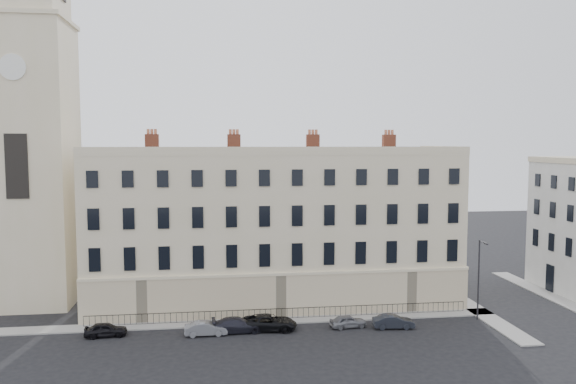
# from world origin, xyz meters

# --- Properties ---
(ground) EXTENTS (160.00, 160.00, 0.00)m
(ground) POSITION_xyz_m (0.00, 0.00, 0.00)
(ground) COLOR black
(ground) RESTS_ON ground
(terrace) EXTENTS (36.22, 12.22, 17.00)m
(terrace) POSITION_xyz_m (-5.97, 11.97, 7.50)
(terrace) COLOR beige
(terrace) RESTS_ON ground
(church_tower) EXTENTS (8.00, 8.13, 44.00)m
(church_tower) POSITION_xyz_m (-30.00, 14.00, 18.66)
(church_tower) COLOR beige
(church_tower) RESTS_ON ground
(pavement_terrace) EXTENTS (48.00, 2.00, 0.12)m
(pavement_terrace) POSITION_xyz_m (-10.00, 5.00, 0.06)
(pavement_terrace) COLOR gray
(pavement_terrace) RESTS_ON ground
(pavement_east_return) EXTENTS (2.00, 24.00, 0.12)m
(pavement_east_return) POSITION_xyz_m (13.00, 8.00, 0.06)
(pavement_east_return) COLOR gray
(pavement_east_return) RESTS_ON ground
(pavement_adjacent) EXTENTS (2.00, 20.00, 0.12)m
(pavement_adjacent) POSITION_xyz_m (23.00, 10.00, 0.06)
(pavement_adjacent) COLOR gray
(pavement_adjacent) RESTS_ON ground
(railings) EXTENTS (35.00, 0.04, 0.96)m
(railings) POSITION_xyz_m (-6.00, 5.40, 0.55)
(railings) COLOR black
(railings) RESTS_ON ground
(car_a) EXTENTS (3.55, 1.62, 1.18)m
(car_a) POSITION_xyz_m (-21.13, 2.84, 0.59)
(car_a) COLOR black
(car_a) RESTS_ON ground
(car_b) EXTENTS (3.61, 1.34, 1.18)m
(car_b) POSITION_xyz_m (-12.83, 2.05, 0.59)
(car_b) COLOR slate
(car_b) RESTS_ON ground
(car_c) EXTENTS (4.46, 1.99, 1.27)m
(car_c) POSITION_xyz_m (-10.16, 2.48, 0.64)
(car_c) COLOR black
(car_c) RESTS_ON ground
(car_d) EXTENTS (5.03, 2.75, 1.33)m
(car_d) POSITION_xyz_m (-7.44, 2.68, 0.67)
(car_d) COLOR black
(car_d) RESTS_ON ground
(car_e) EXTENTS (3.37, 1.66, 1.11)m
(car_e) POSITION_xyz_m (-0.50, 2.43, 0.55)
(car_e) COLOR slate
(car_e) RESTS_ON ground
(car_f) EXTENTS (3.69, 1.55, 1.19)m
(car_f) POSITION_xyz_m (3.38, 1.73, 0.59)
(car_f) COLOR #20232B
(car_f) RESTS_ON ground
(streetlamp) EXTENTS (0.19, 1.60, 7.39)m
(streetlamp) POSITION_xyz_m (11.80, 2.98, 4.10)
(streetlamp) COLOR #2A2A2E
(streetlamp) RESTS_ON ground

